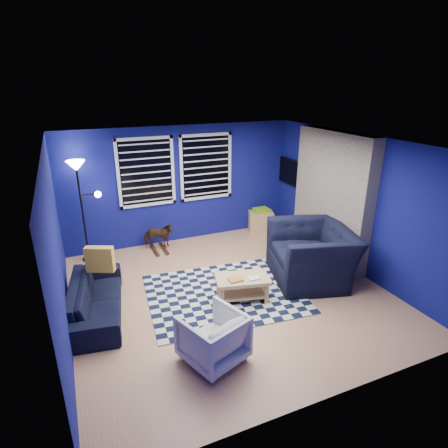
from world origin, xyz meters
name	(u,v)px	position (x,y,z in m)	size (l,w,h in m)	color
floor	(229,292)	(0.00, 0.00, 0.00)	(5.00, 5.00, 0.00)	tan
ceiling	(230,143)	(0.00, 0.00, 2.50)	(5.00, 5.00, 0.00)	white
wall_back	(182,185)	(0.00, 2.50, 1.25)	(5.00, 5.00, 0.00)	navy
wall_left	(57,250)	(-2.50, 0.00, 1.25)	(5.00, 5.00, 0.00)	navy
wall_right	(355,204)	(2.50, 0.00, 1.25)	(5.00, 5.00, 0.00)	navy
fireplace	(331,200)	(2.36, 0.50, 1.20)	(0.65, 2.00, 2.50)	gray
window_left	(146,172)	(-0.75, 2.46, 1.60)	(1.17, 0.06, 1.42)	black
window_right	(206,167)	(0.55, 2.46, 1.60)	(1.17, 0.06, 1.42)	black
tv	(292,173)	(2.45, 2.00, 1.40)	(0.07, 1.00, 0.58)	black
rug	(224,293)	(-0.09, -0.02, 0.01)	(2.50, 2.00, 0.02)	black
sofa	(96,298)	(-2.10, 0.23, 0.27)	(0.72, 1.85, 0.54)	black
armchair_big	(312,254)	(1.54, -0.12, 0.48)	(1.29, 1.48, 0.96)	black
armchair_bent	(213,337)	(-0.84, -1.39, 0.33)	(0.71, 0.73, 0.66)	gray
rocking_horse	(158,236)	(-0.67, 2.10, 0.33)	(0.63, 0.28, 0.53)	#482317
coffee_table	(242,283)	(0.11, -0.28, 0.29)	(0.94, 0.68, 0.43)	tan
cabinet	(261,221)	(1.82, 2.25, 0.25)	(0.65, 0.53, 0.55)	tan
floor_lamp	(79,180)	(-2.04, 2.23, 1.63)	(0.54, 0.33, 1.99)	black
throw_pillow	(100,259)	(-1.95, 0.57, 0.75)	(0.43, 0.13, 0.41)	gold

